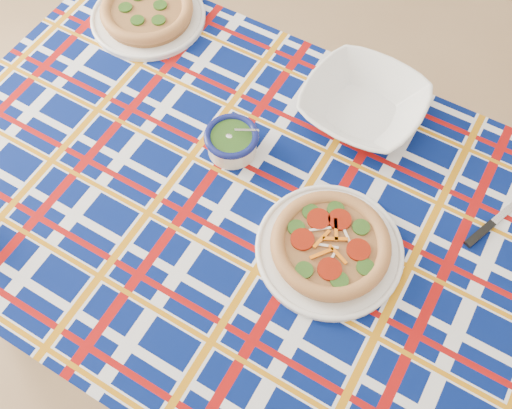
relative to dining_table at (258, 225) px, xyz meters
The scene contains 8 objects.
floor 0.90m from the dining_table, 134.24° to the left, with size 4.00×4.00×0.00m, color #8E6B49.
dining_table is the anchor object (origin of this frame).
tablecloth 0.02m from the dining_table, ahead, with size 1.60×1.01×0.10m, color #041355, non-canonical shape.
main_focaccia_plate 0.21m from the dining_table, ahead, with size 0.32×0.32×0.06m, color #935F34, non-canonical shape.
pesto_bowl 0.20m from the dining_table, 139.51° to the left, with size 0.13×0.13×0.07m, color #1A3A10, non-canonical shape.
serving_bowl 0.38m from the dining_table, 75.59° to the left, with size 0.28×0.28×0.07m, color white.
second_focaccia_plate 0.66m from the dining_table, 145.70° to the left, with size 0.32×0.32×0.06m, color #935F34, non-canonical shape.
table_knife 0.55m from the dining_table, 28.82° to the left, with size 0.22×0.02×0.01m, color silver, non-canonical shape.
Camera 1 is at (0.71, -0.96, 1.84)m, focal length 40.00 mm.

